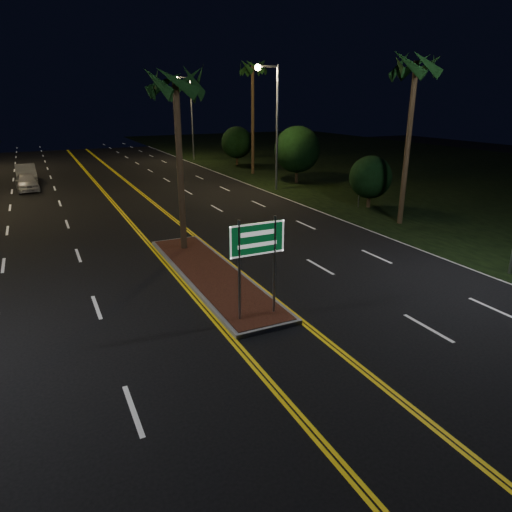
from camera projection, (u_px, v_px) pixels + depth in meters
ground at (303, 363)px, 12.19m from camera, size 120.00×120.00×0.00m
grass_right at (428, 169)px, 45.81m from camera, size 40.00×110.00×0.01m
median_island at (211, 274)px, 18.12m from camera, size 2.25×10.25×0.17m
highway_sign at (257, 248)px, 13.79m from camera, size 1.80×0.08×3.20m
streetlight_right_mid at (273, 113)px, 33.43m from camera, size 1.91×0.44×9.00m
streetlight_right_far at (188, 108)px, 50.44m from camera, size 1.91×0.44×9.00m
palm_median at (175, 84)px, 18.75m from camera, size 2.40×2.40×8.30m
palm_right_near at (416, 67)px, 23.16m from camera, size 2.40×2.40×9.30m
palm_right_far at (253, 69)px, 39.99m from camera, size 2.40×2.40×10.30m
shrub_near at (371, 177)px, 29.03m from camera, size 2.70×2.70×3.30m
shrub_mid at (297, 149)px, 37.48m from camera, size 3.78×3.78×4.62m
shrub_far at (237, 142)px, 47.73m from camera, size 3.24×3.24×3.96m
car_near at (27, 180)px, 34.84m from camera, size 2.20×4.67×1.53m
car_far at (26, 172)px, 38.45m from camera, size 2.35×5.16×1.70m
warning_sign at (360, 183)px, 29.14m from camera, size 1.02×0.13×2.43m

